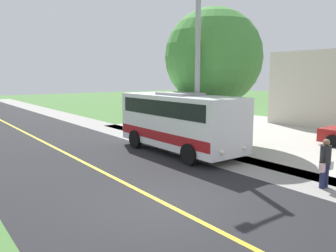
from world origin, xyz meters
TOP-DOWN VIEW (x-y plane):
  - ground_plane at (0.00, 0.00)m, footprint 120.00×120.00m
  - road_surface at (0.00, 0.00)m, footprint 8.00×100.00m
  - sidewalk at (-5.20, 0.00)m, footprint 2.40×100.00m
  - road_centre_line at (0.00, 0.00)m, footprint 0.16×100.00m
  - shuttle_bus_front at (-4.49, -4.95)m, footprint 2.64×6.89m
  - pedestrian_with_bags at (-5.00, 1.94)m, footprint 0.72×0.34m
  - street_light_pole at (-4.88, -4.31)m, footprint 1.97×0.24m
  - tree_curbside at (-7.40, -5.74)m, footprint 5.17×5.17m

SIDE VIEW (x-z plane):
  - ground_plane at x=0.00m, z-range 0.00..0.00m
  - sidewalk at x=-5.20m, z-range 0.00..0.01m
  - road_surface at x=0.00m, z-range 0.00..0.01m
  - road_centre_line at x=0.00m, z-range 0.01..0.01m
  - pedestrian_with_bags at x=-5.00m, z-range 0.05..1.68m
  - shuttle_bus_front at x=-4.49m, z-range 0.14..3.00m
  - tree_curbside at x=-7.40m, z-range 0.99..8.17m
  - street_light_pole at x=-4.88m, z-range 0.41..8.84m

